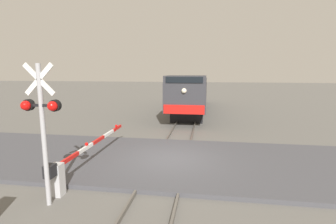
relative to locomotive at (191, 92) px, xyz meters
The scene contains 7 objects.
ground_plane 14.47m from the locomotive, 90.00° to the right, with size 160.00×160.00×0.00m, color #605E59.
rail_track_left 14.48m from the locomotive, 92.86° to the right, with size 0.08×80.00×0.15m, color #59544C.
rail_track_right 14.48m from the locomotive, 87.14° to the right, with size 0.08×80.00×0.15m, color #59544C.
road_surface 14.46m from the locomotive, 90.00° to the right, with size 36.00×6.35×0.17m, color #47474C.
locomotive is the anchor object (origin of this frame).
crossing_signal 18.86m from the locomotive, 99.70° to the right, with size 1.18×0.33×4.32m.
crossing_gate 17.29m from the locomotive, 100.79° to the right, with size 0.36×6.78×1.20m.
Camera 1 is at (1.56, -10.84, 4.09)m, focal length 27.09 mm.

